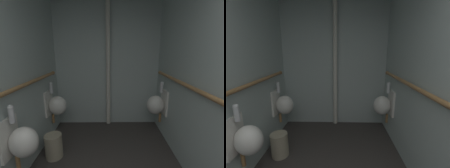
% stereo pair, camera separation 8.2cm
% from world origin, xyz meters
% --- Properties ---
extents(wall_right, '(0.06, 3.44, 2.62)m').
position_xyz_m(wall_right, '(1.07, 1.66, 1.31)').
color(wall_right, '#ABBAB6').
rests_on(wall_right, ground).
extents(wall_back, '(2.20, 0.06, 2.62)m').
position_xyz_m(wall_back, '(0.00, 3.35, 1.31)').
color(wall_back, '#ABBAB6').
rests_on(wall_back, ground).
extents(urinal_left_mid, '(0.32, 0.30, 0.76)m').
position_xyz_m(urinal_left_mid, '(-0.89, 1.70, 0.61)').
color(urinal_left_mid, silver).
extents(urinal_left_far, '(0.32, 0.30, 0.76)m').
position_xyz_m(urinal_left_far, '(-0.89, 2.79, 0.61)').
color(urinal_left_far, silver).
extents(urinal_right_mid, '(0.32, 0.30, 0.76)m').
position_xyz_m(urinal_right_mid, '(0.89, 2.81, 0.61)').
color(urinal_right_mid, silver).
extents(supply_pipe_left, '(0.06, 2.72, 0.06)m').
position_xyz_m(supply_pipe_left, '(-0.98, 1.66, 1.15)').
color(supply_pipe_left, '#9E7042').
extents(supply_pipe_right, '(0.06, 2.68, 0.06)m').
position_xyz_m(supply_pipe_right, '(0.98, 1.70, 1.15)').
color(supply_pipe_right, '#9E7042').
extents(standpipe_back_wall, '(0.08, 0.08, 2.57)m').
position_xyz_m(standpipe_back_wall, '(0.02, 3.24, 1.31)').
color(standpipe_back_wall, beige).
rests_on(standpipe_back_wall, ground).
extents(waste_bin, '(0.25, 0.25, 0.36)m').
position_xyz_m(waste_bin, '(-0.78, 2.22, 0.18)').
color(waste_bin, '#9E937A').
rests_on(waste_bin, ground).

